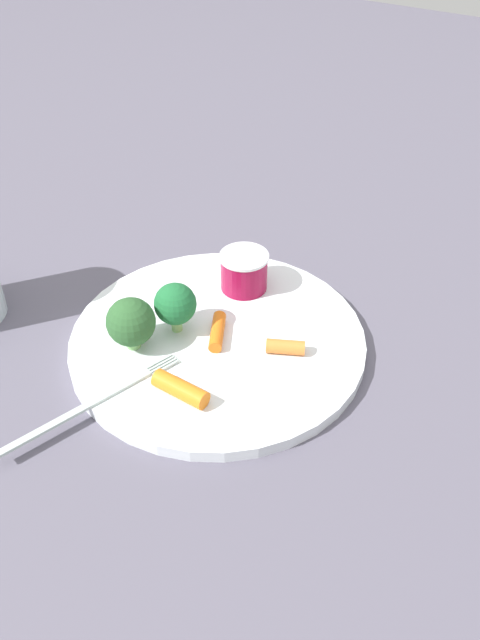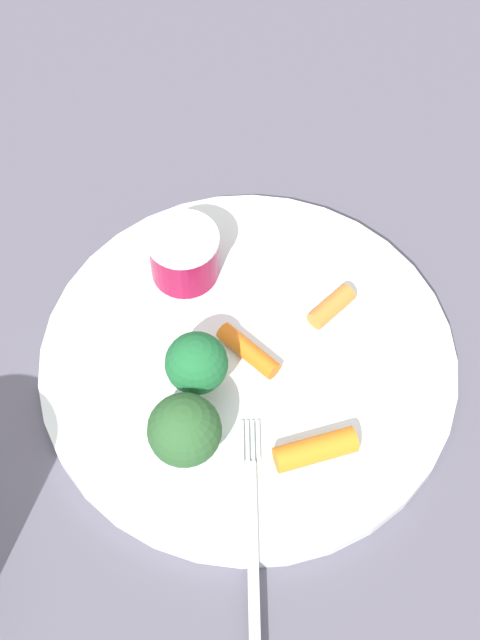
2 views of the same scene
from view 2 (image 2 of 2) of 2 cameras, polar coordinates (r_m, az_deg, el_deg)
The scene contains 9 objects.
ground_plane at distance 0.59m, azimuth 0.53°, elevation -2.92°, with size 2.40×2.40×0.00m, color #575363.
plate at distance 0.59m, azimuth 0.54°, elevation -2.63°, with size 0.28×0.28×0.01m, color white.
sauce_cup at distance 0.61m, azimuth -3.70°, elevation 4.30°, with size 0.05×0.05×0.04m.
broccoli_floret_0 at distance 0.55m, azimuth -2.87°, elevation -2.89°, with size 0.04×0.04×0.05m.
broccoli_floret_1 at distance 0.53m, azimuth -3.67°, elevation -7.26°, with size 0.05×0.05×0.05m.
carrot_stick_0 at distance 0.55m, azimuth 4.98°, elevation -8.48°, with size 0.02×0.02×0.05m, color orange.
carrot_stick_1 at distance 0.58m, azimuth 0.96°, elevation -2.22°, with size 0.01×0.01×0.05m, color orange.
carrot_stick_2 at distance 0.60m, azimuth 6.02°, elevation 0.88°, with size 0.01×0.01×0.04m, color orange.
fork at distance 0.53m, azimuth 0.84°, elevation -14.84°, with size 0.17×0.07×0.00m.
Camera 2 is at (-0.27, 0.11, 0.52)m, focal length 48.69 mm.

